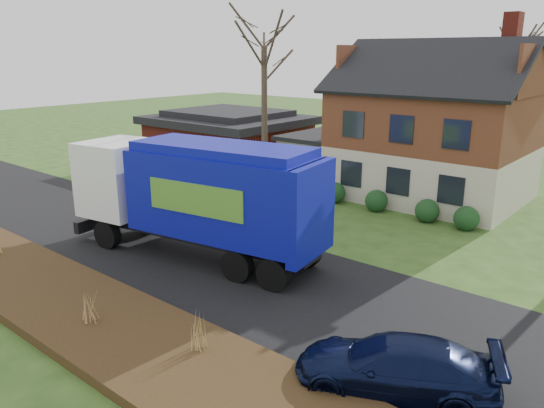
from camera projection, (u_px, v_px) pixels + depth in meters
The scene contains 12 objects.
ground at pixel (215, 264), 19.40m from camera, with size 120.00×120.00×0.00m, color #294818.
road at pixel (215, 263), 19.40m from camera, with size 80.00×7.00×0.02m, color black.
mulch_verge at pixel (85, 313), 15.45m from camera, with size 80.00×3.50×0.30m, color #2F1F0F.
main_house at pixel (425, 120), 27.62m from camera, with size 12.95×8.95×9.26m.
ranch_house at pixel (228, 138), 35.88m from camera, with size 9.80×8.20×3.70m.
garbage_truck at pixel (199, 192), 19.37m from camera, with size 10.55×4.32×4.39m.
silver_sedan at pixel (190, 196), 25.86m from camera, with size 1.43×4.09×1.35m, color #A6A8AE.
navy_wagon at pixel (395, 367), 11.92m from camera, with size 1.84×4.53×1.32m, color black.
tree_front_west at pixel (264, 24), 27.26m from camera, with size 3.60×3.60×10.71m.
tree_back at pixel (519, 33), 31.31m from camera, with size 3.23×3.23×10.21m.
grass_clump_mid at pixel (89, 306), 14.50m from camera, with size 0.34×0.28×0.96m.
grass_clump_east at pixel (200, 332), 13.17m from camera, with size 0.37×0.31×0.93m.
Camera 1 is at (13.15, -12.51, 7.48)m, focal length 35.00 mm.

